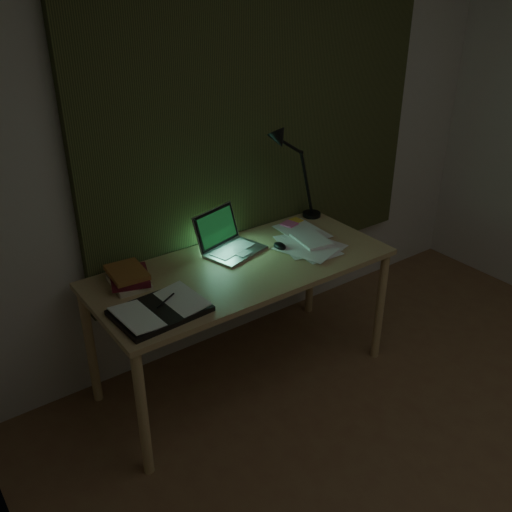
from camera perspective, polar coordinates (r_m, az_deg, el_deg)
The scene contains 11 objects.
wall_back at distance 3.27m, azimuth 0.34°, elevation 12.31°, with size 3.50×0.00×2.50m, color beige.
curtain at distance 3.19m, azimuth 0.79°, elevation 15.62°, with size 2.20×0.06×2.00m, color #2F341A.
desk at distance 3.11m, azimuth -1.31°, elevation -6.75°, with size 1.57×0.69×0.72m, color tan, non-canonical shape.
laptop at distance 3.00m, azimuth -2.11°, elevation 2.17°, with size 0.30×0.34×0.22m, color silver, non-canonical shape.
open_textbook at distance 2.57m, azimuth -9.57°, elevation -5.31°, with size 0.40×0.28×0.03m, color white, non-canonical shape.
book_stack at distance 2.80m, azimuth -12.67°, elevation -1.98°, with size 0.18×0.21×0.09m, color white, non-canonical shape.
loose_papers at distance 3.16m, azimuth 4.61°, elevation 1.45°, with size 0.35×0.37×0.02m, color white, non-canonical shape.
mouse at distance 3.08m, azimuth 2.39°, elevation 1.00°, with size 0.06×0.09×0.03m, color black.
sticky_yellow at distance 3.41m, azimuth 3.98°, elevation 3.51°, with size 0.07×0.07×0.01m, color yellow.
sticky_pink at distance 3.36m, azimuth 3.34°, elevation 3.16°, with size 0.08×0.08×0.02m, color pink.
desk_lamp at distance 3.40m, azimuth 5.81°, elevation 8.60°, with size 0.40×0.31×0.59m, color black, non-canonical shape.
Camera 1 is at (-1.86, -0.55, 2.11)m, focal length 40.00 mm.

